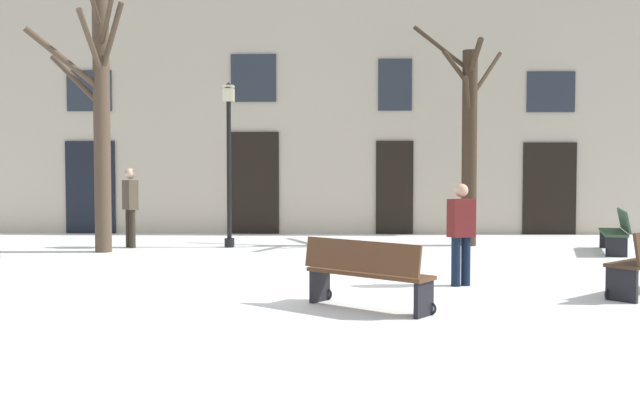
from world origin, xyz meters
TOP-DOWN VIEW (x-y plane):
  - ground_plane at (0.00, 0.00)m, footprint 32.68×32.68m
  - building_facade at (-0.01, 8.78)m, footprint 20.43×0.60m
  - tree_center at (-4.69, 4.27)m, footprint 2.11×2.43m
  - tree_near_facade at (3.29, 5.81)m, footprint 2.17×2.90m
  - streetlamp at (-2.13, 5.29)m, footprint 0.30×0.30m
  - bench_far_corner at (0.68, -1.77)m, footprint 1.65×1.40m
  - bench_near_lamp at (6.18, 4.53)m, footprint 0.96×1.89m
  - person_by_shop_door at (-4.32, 5.16)m, footprint 0.41×0.43m
  - person_crossing_plaza at (2.18, 0.10)m, footprint 0.44×0.36m

SIDE VIEW (x-z plane):
  - ground_plane at x=0.00m, z-range 0.00..0.00m
  - bench_near_lamp at x=6.18m, z-range 0.00..0.91m
  - bench_far_corner at x=0.68m, z-range 0.02..0.92m
  - person_crossing_plaza at x=2.18m, z-range 0.07..1.63m
  - person_by_shop_door at x=-4.32m, z-range 0.10..1.87m
  - streetlamp at x=-2.13m, z-range 0.42..4.10m
  - tree_near_facade at x=3.29m, z-range -0.05..5.07m
  - tree_center at x=-4.69m, z-range 0.21..5.80m
  - building_facade at x=-0.01m, z-range 0.04..8.27m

